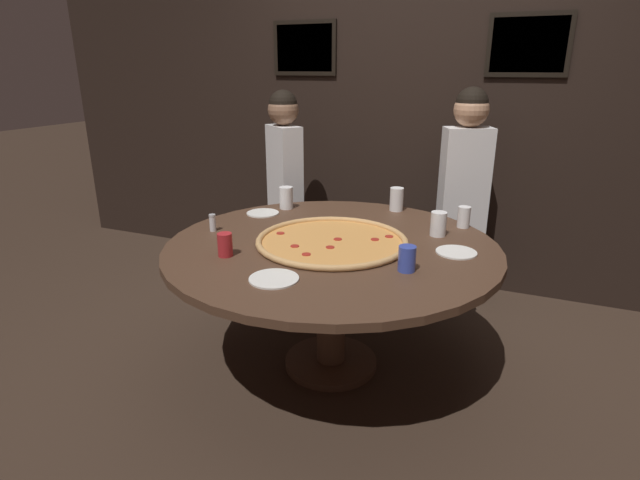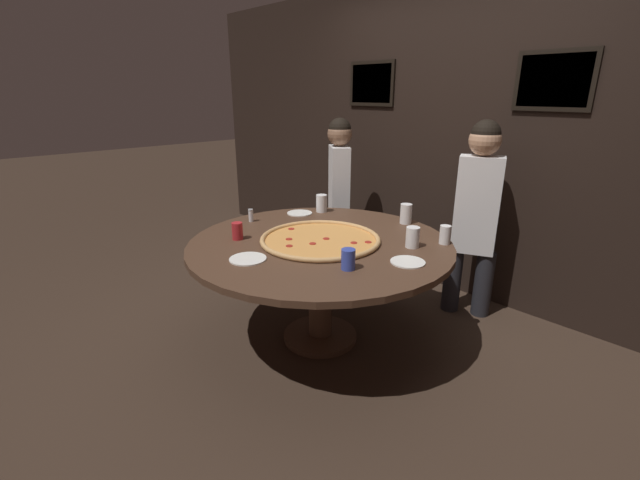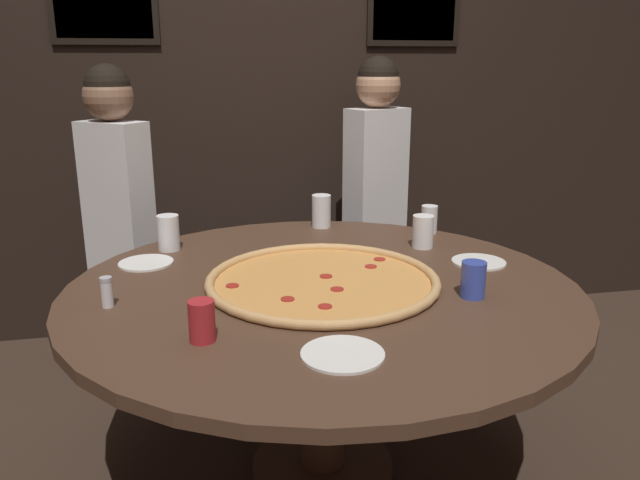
{
  "view_description": "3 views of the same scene",
  "coord_description": "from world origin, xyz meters",
  "px_view_note": "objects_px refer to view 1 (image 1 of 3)",
  "views": [
    {
      "loc": [
        0.9,
        -2.3,
        1.62
      ],
      "look_at": [
        -0.03,
        -0.08,
        0.78
      ],
      "focal_mm": 28.0,
      "sensor_mm": 36.0,
      "label": 1
    },
    {
      "loc": [
        1.94,
        -1.85,
        1.68
      ],
      "look_at": [
        0.06,
        -0.05,
        0.78
      ],
      "focal_mm": 24.0,
      "sensor_mm": 36.0,
      "label": 2
    },
    {
      "loc": [
        -0.41,
        -1.96,
        1.47
      ],
      "look_at": [
        -0.01,
        -0.02,
        0.9
      ],
      "focal_mm": 35.0,
      "sensor_mm": 36.0,
      "label": 3
    }
  ],
  "objects_px": {
    "dining_table": "(332,263)",
    "white_plate_right_side": "(456,252)",
    "drink_cup_by_shaker": "(464,217)",
    "condiment_shaker": "(213,223)",
    "drink_cup_near_left": "(397,199)",
    "drink_cup_far_right": "(438,224)",
    "white_plate_beside_cup": "(263,213)",
    "diner_side_right": "(285,178)",
    "diner_centre_back": "(464,187)",
    "white_plate_far_back": "(274,279)",
    "drink_cup_far_left": "(407,259)",
    "drink_cup_beside_pizza": "(225,245)",
    "giant_pizza": "(332,241)",
    "drink_cup_front_edge": "(286,198)"
  },
  "relations": [
    {
      "from": "giant_pizza",
      "to": "drink_cup_near_left",
      "type": "distance_m",
      "value": 0.76
    },
    {
      "from": "giant_pizza",
      "to": "diner_side_right",
      "type": "distance_m",
      "value": 1.23
    },
    {
      "from": "giant_pizza",
      "to": "drink_cup_front_edge",
      "type": "relative_size",
      "value": 5.6
    },
    {
      "from": "drink_cup_beside_pizza",
      "to": "drink_cup_front_edge",
      "type": "relative_size",
      "value": 0.81
    },
    {
      "from": "drink_cup_far_left",
      "to": "drink_cup_front_edge",
      "type": "distance_m",
      "value": 1.22
    },
    {
      "from": "dining_table",
      "to": "condiment_shaker",
      "type": "relative_size",
      "value": 17.98
    },
    {
      "from": "dining_table",
      "to": "white_plate_beside_cup",
      "type": "height_order",
      "value": "white_plate_beside_cup"
    },
    {
      "from": "white_plate_beside_cup",
      "to": "condiment_shaker",
      "type": "xyz_separation_m",
      "value": [
        -0.09,
        -0.42,
        0.05
      ]
    },
    {
      "from": "drink_cup_by_shaker",
      "to": "condiment_shaker",
      "type": "distance_m",
      "value": 1.43
    },
    {
      "from": "drink_cup_far_right",
      "to": "drink_cup_near_left",
      "type": "height_order",
      "value": "drink_cup_near_left"
    },
    {
      "from": "dining_table",
      "to": "drink_cup_beside_pizza",
      "type": "relative_size",
      "value": 15.03
    },
    {
      "from": "dining_table",
      "to": "drink_cup_far_right",
      "type": "relative_size",
      "value": 13.09
    },
    {
      "from": "white_plate_right_side",
      "to": "drink_cup_near_left",
      "type": "bearing_deg",
      "value": 126.58
    },
    {
      "from": "drink_cup_near_left",
      "to": "drink_cup_far_right",
      "type": "bearing_deg",
      "value": -49.92
    },
    {
      "from": "diner_side_right",
      "to": "drink_cup_beside_pizza",
      "type": "bearing_deg",
      "value": 142.73
    },
    {
      "from": "dining_table",
      "to": "white_plate_far_back",
      "type": "bearing_deg",
      "value": -96.31
    },
    {
      "from": "white_plate_beside_cup",
      "to": "diner_side_right",
      "type": "height_order",
      "value": "diner_side_right"
    },
    {
      "from": "giant_pizza",
      "to": "drink_cup_by_shaker",
      "type": "xyz_separation_m",
      "value": [
        0.59,
        0.55,
        0.05
      ]
    },
    {
      "from": "drink_cup_by_shaker",
      "to": "white_plate_beside_cup",
      "type": "bearing_deg",
      "value": -170.31
    },
    {
      "from": "dining_table",
      "to": "diner_centre_back",
      "type": "height_order",
      "value": "diner_centre_back"
    },
    {
      "from": "dining_table",
      "to": "white_plate_beside_cup",
      "type": "bearing_deg",
      "value": 150.12
    },
    {
      "from": "drink_cup_beside_pizza",
      "to": "diner_centre_back",
      "type": "bearing_deg",
      "value": 58.13
    },
    {
      "from": "giant_pizza",
      "to": "white_plate_far_back",
      "type": "height_order",
      "value": "giant_pizza"
    },
    {
      "from": "white_plate_right_side",
      "to": "diner_centre_back",
      "type": "xyz_separation_m",
      "value": [
        -0.11,
        1.01,
        0.11
      ]
    },
    {
      "from": "white_plate_beside_cup",
      "to": "diner_side_right",
      "type": "relative_size",
      "value": 0.14
    },
    {
      "from": "drink_cup_far_right",
      "to": "drink_cup_front_edge",
      "type": "xyz_separation_m",
      "value": [
        -1.01,
        0.17,
        0.0
      ]
    },
    {
      "from": "diner_centre_back",
      "to": "drink_cup_far_left",
      "type": "bearing_deg",
      "value": 62.39
    },
    {
      "from": "dining_table",
      "to": "giant_pizza",
      "type": "distance_m",
      "value": 0.13
    },
    {
      "from": "diner_centre_back",
      "to": "diner_side_right",
      "type": "height_order",
      "value": "diner_centre_back"
    },
    {
      "from": "white_plate_right_side",
      "to": "diner_side_right",
      "type": "height_order",
      "value": "diner_side_right"
    },
    {
      "from": "diner_side_right",
      "to": "drink_cup_near_left",
      "type": "bearing_deg",
      "value": -155.53
    },
    {
      "from": "white_plate_right_side",
      "to": "white_plate_far_back",
      "type": "height_order",
      "value": "same"
    },
    {
      "from": "drink_cup_beside_pizza",
      "to": "diner_centre_back",
      "type": "distance_m",
      "value": 1.76
    },
    {
      "from": "drink_cup_far_left",
      "to": "white_plate_right_side",
      "type": "bearing_deg",
      "value": 61.44
    },
    {
      "from": "drink_cup_near_left",
      "to": "diner_centre_back",
      "type": "distance_m",
      "value": 0.52
    },
    {
      "from": "diner_centre_back",
      "to": "diner_side_right",
      "type": "xyz_separation_m",
      "value": [
        -1.28,
        -0.15,
        -0.02
      ]
    },
    {
      "from": "dining_table",
      "to": "white_plate_right_side",
      "type": "height_order",
      "value": "white_plate_right_side"
    },
    {
      "from": "drink_cup_far_right",
      "to": "white_plate_right_side",
      "type": "relative_size",
      "value": 0.66
    },
    {
      "from": "diner_side_right",
      "to": "condiment_shaker",
      "type": "bearing_deg",
      "value": 131.85
    },
    {
      "from": "drink_cup_near_left",
      "to": "white_plate_far_back",
      "type": "distance_m",
      "value": 1.3
    },
    {
      "from": "drink_cup_by_shaker",
      "to": "condiment_shaker",
      "type": "bearing_deg",
      "value": -154.3
    },
    {
      "from": "giant_pizza",
      "to": "white_plate_far_back",
      "type": "relative_size",
      "value": 3.63
    },
    {
      "from": "drink_cup_by_shaker",
      "to": "white_plate_far_back",
      "type": "xyz_separation_m",
      "value": [
        -0.65,
        -1.09,
        -0.06
      ]
    },
    {
      "from": "drink_cup_by_shaker",
      "to": "drink_cup_front_edge",
      "type": "xyz_separation_m",
      "value": [
        -1.12,
        -0.04,
        0.01
      ]
    },
    {
      "from": "white_plate_far_back",
      "to": "drink_cup_near_left",
      "type": "bearing_deg",
      "value": 80.76
    },
    {
      "from": "drink_cup_by_shaker",
      "to": "diner_side_right",
      "type": "distance_m",
      "value": 1.42
    },
    {
      "from": "giant_pizza",
      "to": "drink_cup_far_left",
      "type": "bearing_deg",
      "value": -25.9
    },
    {
      "from": "giant_pizza",
      "to": "diner_centre_back",
      "type": "relative_size",
      "value": 0.53
    },
    {
      "from": "drink_cup_beside_pizza",
      "to": "drink_cup_by_shaker",
      "type": "xyz_separation_m",
      "value": [
        1.01,
        0.93,
        0.0
      ]
    },
    {
      "from": "drink_cup_far_left",
      "to": "drink_cup_beside_pizza",
      "type": "bearing_deg",
      "value": -169.53
    }
  ]
}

